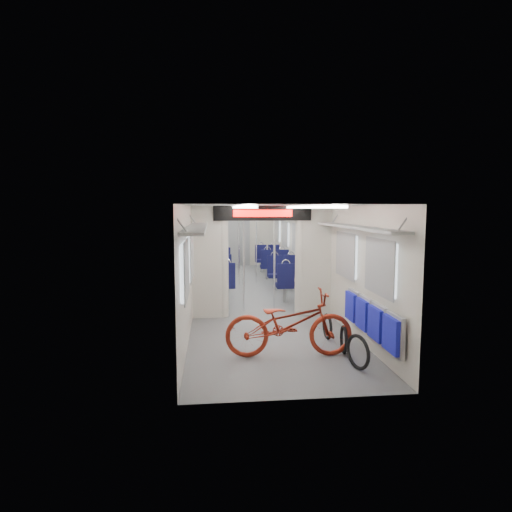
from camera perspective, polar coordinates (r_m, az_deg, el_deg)
The scene contains 14 objects.
carriage at distance 10.57m, azimuth -0.29°, elevation 2.32°, with size 12.00×12.02×2.31m.
bicycle at distance 6.59m, azimuth 4.41°, elevation -8.97°, with size 0.68×1.94×1.02m, color maroon.
flip_bench at distance 6.80m, azimuth 15.01°, elevation -8.08°, with size 0.12×2.14×0.56m.
bike_hoop_a at distance 6.30m, azimuth 13.42°, elevation -12.55°, with size 0.50×0.50×0.05m, color black.
bike_hoop_b at distance 6.91m, azimuth 11.62°, elevation -11.05°, with size 0.45×0.45×0.05m, color black.
bike_hoop_c at distance 7.57m, azimuth 9.49°, elevation -9.42°, with size 0.45×0.45×0.05m, color black.
seat_bay_near_left at distance 11.11m, azimuth -5.34°, elevation -2.54°, with size 0.89×1.99×1.08m.
seat_bay_near_right at distance 11.11m, azimuth 4.37°, elevation -2.58°, with size 0.88×1.92×1.05m.
seat_bay_far_left at distance 14.48m, azimuth -5.49°, elevation -0.32°, with size 0.95×2.26×1.16m.
seat_bay_far_right at distance 14.40m, azimuth 1.98°, elevation -0.50°, with size 0.88×1.94×1.06m.
stanchion_near_left at distance 9.32m, azimuth -1.65°, elevation -0.40°, with size 0.04×0.04×2.30m, color silver.
stanchion_near_right at distance 9.53m, azimuth 2.46°, elevation -0.26°, with size 0.05×0.05×2.30m, color silver.
stanchion_far_left at distance 12.54m, azimuth -2.27°, elevation 1.34°, with size 0.04×0.04×2.30m, color silver.
stanchion_far_right at distance 12.79m, azimuth 0.03°, elevation 1.45°, with size 0.04×0.04×2.30m, color silver.
Camera 1 is at (-1.04, -10.76, 2.25)m, focal length 30.00 mm.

